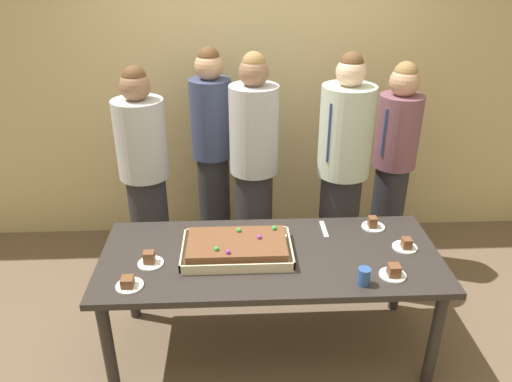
{
  "coord_description": "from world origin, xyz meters",
  "views": [
    {
      "loc": [
        -0.2,
        -2.44,
        2.36
      ],
      "look_at": [
        -0.08,
        0.15,
        1.07
      ],
      "focal_mm": 34.31,
      "sensor_mm": 36.0,
      "label": 1
    }
  ],
  "objects_px": {
    "person_serving_front": "(145,178)",
    "person_striped_tie_right": "(254,169)",
    "party_table": "(270,265)",
    "person_left_edge_reaching": "(342,173)",
    "plated_slice_far_right": "(129,284)",
    "plated_slice_near_right": "(406,245)",
    "person_green_shirt_behind": "(213,153)",
    "sheet_cake": "(237,248)",
    "person_far_right_suit": "(393,164)",
    "cake_server_utensil": "(324,229)",
    "plated_slice_near_left": "(373,224)",
    "plated_slice_far_left": "(393,272)",
    "plated_slice_center_front": "(150,260)",
    "drink_cup_nearest": "(364,276)"
  },
  "relations": [
    {
      "from": "person_serving_front",
      "to": "person_striped_tie_right",
      "type": "distance_m",
      "value": 0.79
    },
    {
      "from": "party_table",
      "to": "person_left_edge_reaching",
      "type": "xyz_separation_m",
      "value": [
        0.57,
        0.73,
        0.27
      ]
    },
    {
      "from": "plated_slice_far_right",
      "to": "plated_slice_near_right",
      "type": "bearing_deg",
      "value": 10.67
    },
    {
      "from": "person_green_shirt_behind",
      "to": "party_table",
      "type": "bearing_deg",
      "value": 9.24
    },
    {
      "from": "sheet_cake",
      "to": "person_striped_tie_right",
      "type": "relative_size",
      "value": 0.37
    },
    {
      "from": "sheet_cake",
      "to": "party_table",
      "type": "bearing_deg",
      "value": -4.15
    },
    {
      "from": "person_green_shirt_behind",
      "to": "person_far_right_suit",
      "type": "relative_size",
      "value": 1.05
    },
    {
      "from": "party_table",
      "to": "person_far_right_suit",
      "type": "distance_m",
      "value": 1.42
    },
    {
      "from": "party_table",
      "to": "cake_server_utensil",
      "type": "distance_m",
      "value": 0.46
    },
    {
      "from": "plated_slice_near_left",
      "to": "plated_slice_far_right",
      "type": "distance_m",
      "value": 1.58
    },
    {
      "from": "cake_server_utensil",
      "to": "plated_slice_near_right",
      "type": "bearing_deg",
      "value": -27.85
    },
    {
      "from": "plated_slice_far_left",
      "to": "person_serving_front",
      "type": "height_order",
      "value": "person_serving_front"
    },
    {
      "from": "plated_slice_far_left",
      "to": "cake_server_utensil",
      "type": "relative_size",
      "value": 0.75
    },
    {
      "from": "plated_slice_center_front",
      "to": "person_left_edge_reaching",
      "type": "height_order",
      "value": "person_left_edge_reaching"
    },
    {
      "from": "plated_slice_near_left",
      "to": "cake_server_utensil",
      "type": "distance_m",
      "value": 0.32
    },
    {
      "from": "plated_slice_far_right",
      "to": "person_left_edge_reaching",
      "type": "bearing_deg",
      "value": 36.67
    },
    {
      "from": "plated_slice_far_right",
      "to": "person_striped_tie_right",
      "type": "distance_m",
      "value": 1.33
    },
    {
      "from": "plated_slice_far_right",
      "to": "person_serving_front",
      "type": "height_order",
      "value": "person_serving_front"
    },
    {
      "from": "plated_slice_far_left",
      "to": "drink_cup_nearest",
      "type": "xyz_separation_m",
      "value": [
        -0.18,
        -0.06,
        0.02
      ]
    },
    {
      "from": "plated_slice_near_left",
      "to": "person_striped_tie_right",
      "type": "height_order",
      "value": "person_striped_tie_right"
    },
    {
      "from": "plated_slice_far_right",
      "to": "drink_cup_nearest",
      "type": "distance_m",
      "value": 1.27
    },
    {
      "from": "person_striped_tie_right",
      "to": "person_green_shirt_behind",
      "type": "bearing_deg",
      "value": -126.53
    },
    {
      "from": "person_striped_tie_right",
      "to": "party_table",
      "type": "bearing_deg",
      "value": 13.85
    },
    {
      "from": "person_striped_tie_right",
      "to": "plated_slice_far_right",
      "type": "bearing_deg",
      "value": -23.67
    },
    {
      "from": "plated_slice_far_left",
      "to": "person_striped_tie_right",
      "type": "distance_m",
      "value": 1.31
    },
    {
      "from": "drink_cup_nearest",
      "to": "person_left_edge_reaching",
      "type": "xyz_separation_m",
      "value": [
        0.09,
        1.04,
        0.14
      ]
    },
    {
      "from": "cake_server_utensil",
      "to": "plated_slice_center_front",
      "type": "bearing_deg",
      "value": -162.72
    },
    {
      "from": "sheet_cake",
      "to": "plated_slice_center_front",
      "type": "height_order",
      "value": "sheet_cake"
    },
    {
      "from": "plated_slice_center_front",
      "to": "plated_slice_near_right",
      "type": "bearing_deg",
      "value": 3.44
    },
    {
      "from": "plated_slice_center_front",
      "to": "person_serving_front",
      "type": "bearing_deg",
      "value": 99.77
    },
    {
      "from": "plated_slice_far_right",
      "to": "plated_slice_far_left",
      "type": "bearing_deg",
      "value": 1.15
    },
    {
      "from": "person_green_shirt_behind",
      "to": "person_far_right_suit",
      "type": "height_order",
      "value": "person_green_shirt_behind"
    },
    {
      "from": "person_green_shirt_behind",
      "to": "person_far_right_suit",
      "type": "bearing_deg",
      "value": 73.45
    },
    {
      "from": "plated_slice_near_left",
      "to": "plated_slice_center_front",
      "type": "distance_m",
      "value": 1.44
    },
    {
      "from": "plated_slice_near_left",
      "to": "plated_slice_far_left",
      "type": "height_order",
      "value": "plated_slice_near_left"
    },
    {
      "from": "person_serving_front",
      "to": "sheet_cake",
      "type": "bearing_deg",
      "value": 0.01
    },
    {
      "from": "party_table",
      "to": "cake_server_utensil",
      "type": "xyz_separation_m",
      "value": [
        0.37,
        0.27,
        0.08
      ]
    },
    {
      "from": "plated_slice_near_right",
      "to": "plated_slice_far_left",
      "type": "distance_m",
      "value": 0.32
    },
    {
      "from": "plated_slice_center_front",
      "to": "plated_slice_far_right",
      "type": "bearing_deg",
      "value": -111.43
    },
    {
      "from": "sheet_cake",
      "to": "person_far_right_suit",
      "type": "xyz_separation_m",
      "value": [
        1.22,
        0.95,
        0.11
      ]
    },
    {
      "from": "party_table",
      "to": "person_striped_tie_right",
      "type": "bearing_deg",
      "value": 94.36
    },
    {
      "from": "drink_cup_nearest",
      "to": "cake_server_utensil",
      "type": "relative_size",
      "value": 0.5
    },
    {
      "from": "plated_slice_far_left",
      "to": "person_far_right_suit",
      "type": "xyz_separation_m",
      "value": [
        0.35,
        1.22,
        0.12
      ]
    },
    {
      "from": "plated_slice_center_front",
      "to": "person_left_edge_reaching",
      "type": "distance_m",
      "value": 1.51
    },
    {
      "from": "party_table",
      "to": "drink_cup_nearest",
      "type": "distance_m",
      "value": 0.59
    },
    {
      "from": "drink_cup_nearest",
      "to": "plated_slice_far_right",
      "type": "bearing_deg",
      "value": 178.51
    },
    {
      "from": "plated_slice_near_left",
      "to": "person_striped_tie_right",
      "type": "xyz_separation_m",
      "value": [
        -0.75,
        0.55,
        0.17
      ]
    },
    {
      "from": "plated_slice_near_left",
      "to": "drink_cup_nearest",
      "type": "relative_size",
      "value": 1.5
    },
    {
      "from": "sheet_cake",
      "to": "plated_slice_near_right",
      "type": "distance_m",
      "value": 1.03
    },
    {
      "from": "sheet_cake",
      "to": "person_green_shirt_behind",
      "type": "height_order",
      "value": "person_green_shirt_behind"
    }
  ]
}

